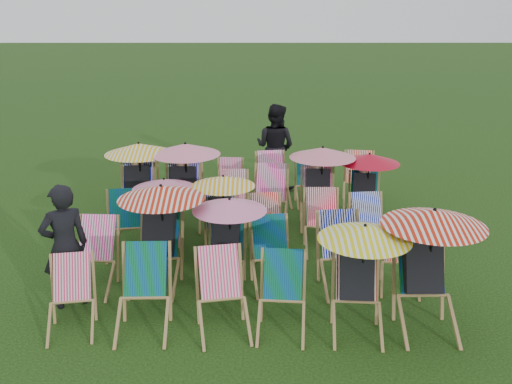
{
  "coord_description": "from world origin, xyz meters",
  "views": [
    {
      "loc": [
        0.08,
        -8.21,
        3.73
      ],
      "look_at": [
        0.11,
        0.31,
        0.9
      ],
      "focal_mm": 40.0,
      "sensor_mm": 36.0,
      "label": 1
    }
  ],
  "objects_px": {
    "deckchair_5": "(428,268)",
    "person_rear": "(275,147)",
    "deckchair_0": "(71,298)",
    "deckchair_29": "(359,179)",
    "person_left": "(65,246)"
  },
  "relations": [
    {
      "from": "deckchair_5",
      "to": "person_rear",
      "type": "distance_m",
      "value": 5.67
    },
    {
      "from": "deckchair_0",
      "to": "person_rear",
      "type": "xyz_separation_m",
      "value": [
        2.61,
        5.49,
        0.48
      ]
    },
    {
      "from": "deckchair_29",
      "to": "person_left",
      "type": "xyz_separation_m",
      "value": [
        -4.43,
        -4.0,
        0.34
      ]
    },
    {
      "from": "person_rear",
      "to": "person_left",
      "type": "bearing_deg",
      "value": 88.84
    },
    {
      "from": "deckchair_5",
      "to": "person_left",
      "type": "relative_size",
      "value": 0.89
    },
    {
      "from": "deckchair_0",
      "to": "person_left",
      "type": "bearing_deg",
      "value": 100.25
    },
    {
      "from": "deckchair_5",
      "to": "person_left",
      "type": "height_order",
      "value": "person_left"
    },
    {
      "from": "person_rear",
      "to": "deckchair_5",
      "type": "bearing_deg",
      "value": 135.24
    },
    {
      "from": "deckchair_29",
      "to": "person_rear",
      "type": "distance_m",
      "value": 1.89
    },
    {
      "from": "deckchair_29",
      "to": "person_left",
      "type": "distance_m",
      "value": 5.97
    },
    {
      "from": "person_left",
      "to": "deckchair_29",
      "type": "bearing_deg",
      "value": -168.2
    },
    {
      "from": "deckchair_29",
      "to": "person_left",
      "type": "bearing_deg",
      "value": -130.27
    },
    {
      "from": "deckchair_0",
      "to": "deckchair_29",
      "type": "height_order",
      "value": "deckchair_29"
    },
    {
      "from": "deckchair_5",
      "to": "person_left",
      "type": "xyz_separation_m",
      "value": [
        -4.43,
        0.53,
        0.05
      ]
    },
    {
      "from": "deckchair_0",
      "to": "person_rear",
      "type": "distance_m",
      "value": 6.1
    }
  ]
}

